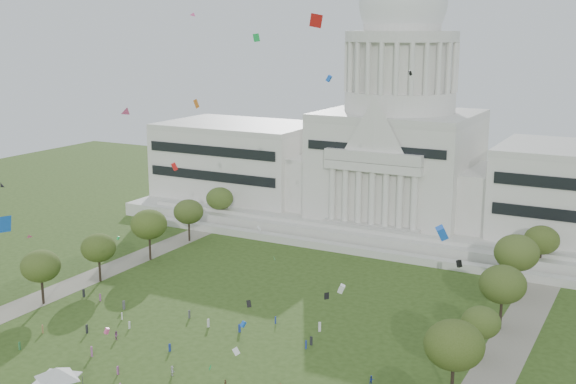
{
  "coord_description": "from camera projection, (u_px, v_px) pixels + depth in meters",
  "views": [
    {
      "loc": [
        70.5,
        -86.94,
        57.66
      ],
      "look_at": [
        0.0,
        45.0,
        24.0
      ],
      "focal_mm": 45.0,
      "sensor_mm": 36.0,
      "label": 1
    }
  ],
  "objects": [
    {
      "name": "row_tree_l_5",
      "position": [
        189.0,
        212.0,
        199.92
      ],
      "size": [
        8.33,
        8.33,
        11.85
      ],
      "color": "black",
      "rests_on": "ground"
    },
    {
      "name": "distant_crowd",
      "position": [
        163.0,
        335.0,
        137.41
      ],
      "size": [
        65.06,
        39.2,
        1.93
      ],
      "color": "silver",
      "rests_on": "ground"
    },
    {
      "name": "person_5",
      "position": [
        172.0,
        371.0,
        123.01
      ],
      "size": [
        1.65,
        1.62,
        1.78
      ],
      "primitive_type": "imported",
      "rotation": [
        0.0,
        0.0,
        2.37
      ],
      "color": "silver",
      "rests_on": "ground"
    },
    {
      "name": "row_tree_r_5",
      "position": [
        517.0,
        253.0,
        158.1
      ],
      "size": [
        9.82,
        9.82,
        13.96
      ],
      "color": "black",
      "rests_on": "ground"
    },
    {
      "name": "row_tree_l_3",
      "position": [
        98.0,
        248.0,
        167.53
      ],
      "size": [
        8.12,
        8.12,
        11.55
      ],
      "color": "black",
      "rests_on": "ground"
    },
    {
      "name": "person_2",
      "position": [
        371.0,
        380.0,
        119.76
      ],
      "size": [
        0.9,
        0.92,
        1.64
      ],
      "primitive_type": "imported",
      "rotation": [
        0.0,
        0.0,
        0.83
      ],
      "color": "navy",
      "rests_on": "ground"
    },
    {
      "name": "event_tent",
      "position": [
        57.0,
        373.0,
        116.32
      ],
      "size": [
        10.31,
        10.31,
        4.65
      ],
      "color": "#4C4C4C",
      "rests_on": "ground"
    },
    {
      "name": "row_tree_r_6",
      "position": [
        542.0,
        240.0,
        172.71
      ],
      "size": [
        8.42,
        8.42,
        11.97
      ],
      "color": "black",
      "rests_on": "ground"
    },
    {
      "name": "person_4",
      "position": [
        225.0,
        384.0,
        118.58
      ],
      "size": [
        0.76,
        1.04,
        1.6
      ],
      "primitive_type": "imported",
      "rotation": [
        0.0,
        0.0,
        5.01
      ],
      "color": "olive",
      "rests_on": "ground"
    },
    {
      "name": "row_tree_r_2",
      "position": [
        454.0,
        345.0,
        112.45
      ],
      "size": [
        9.55,
        9.55,
        13.58
      ],
      "color": "black",
      "rests_on": "ground"
    },
    {
      "name": "row_tree_r_4",
      "position": [
        503.0,
        284.0,
        140.32
      ],
      "size": [
        9.19,
        9.19,
        13.06
      ],
      "color": "black",
      "rests_on": "ground"
    },
    {
      "name": "capitol",
      "position": [
        397.0,
        153.0,
        212.73
      ],
      "size": [
        160.0,
        64.5,
        91.3
      ],
      "color": "beige",
      "rests_on": "ground"
    },
    {
      "name": "row_tree_l_4",
      "position": [
        149.0,
        224.0,
        183.19
      ],
      "size": [
        9.29,
        9.29,
        13.21
      ],
      "color": "black",
      "rests_on": "ground"
    },
    {
      "name": "path_right",
      "position": [
        493.0,
        374.0,
        123.62
      ],
      "size": [
        8.0,
        160.0,
        0.04
      ],
      "primitive_type": "cube",
      "color": "gray",
      "rests_on": "ground"
    },
    {
      "name": "person_8",
      "position": [
        116.0,
        335.0,
        137.39
      ],
      "size": [
        0.97,
        0.84,
        1.71
      ],
      "primitive_type": "imported",
      "rotation": [
        0.0,
        0.0,
        2.65
      ],
      "color": "#994C8C",
      "rests_on": "ground"
    },
    {
      "name": "path_left",
      "position": [
        76.0,
        284.0,
        167.76
      ],
      "size": [
        8.0,
        160.0,
        0.04
      ],
      "primitive_type": "cube",
      "color": "gray",
      "rests_on": "ground"
    },
    {
      "name": "row_tree_l_2",
      "position": [
        41.0,
        266.0,
        153.61
      ],
      "size": [
        8.42,
        8.42,
        11.97
      ],
      "color": "black",
      "rests_on": "ground"
    },
    {
      "name": "kite_swarm",
      "position": [
        218.0,
        228.0,
        121.93
      ],
      "size": [
        91.46,
        102.14,
        56.83
      ],
      "color": "black",
      "rests_on": "ground"
    },
    {
      "name": "row_tree_l_6",
      "position": [
        220.0,
        198.0,
        216.31
      ],
      "size": [
        8.19,
        8.19,
        11.64
      ],
      "color": "black",
      "rests_on": "ground"
    },
    {
      "name": "row_tree_r_3",
      "position": [
        481.0,
        323.0,
        127.58
      ],
      "size": [
        7.01,
        7.01,
        9.98
      ],
      "color": "black",
      "rests_on": "ground"
    }
  ]
}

